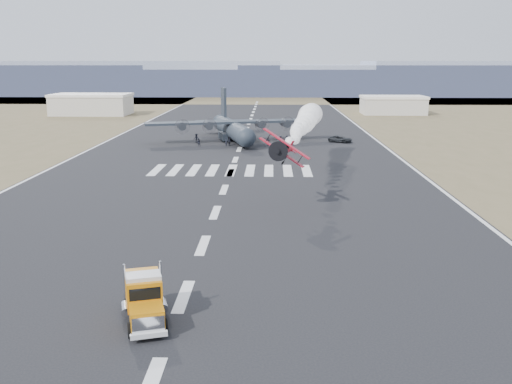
{
  "coord_description": "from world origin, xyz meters",
  "views": [
    {
      "loc": [
        6.5,
        -39.31,
        17.07
      ],
      "look_at": [
        4.89,
        17.31,
        4.0
      ],
      "focal_mm": 40.0,
      "sensor_mm": 36.0,
      "label": 1
    }
  ],
  "objects_px": {
    "crew_a": "(240,139)",
    "crew_d": "(268,142)",
    "crew_h": "(230,141)",
    "crew_c": "(196,138)",
    "hangar_right": "(393,105)",
    "transport_aircraft": "(232,128)",
    "hangar_left": "(92,104)",
    "crew_b": "(199,142)",
    "crew_g": "(226,142)",
    "crew_e": "(280,140)",
    "support_vehicle": "(340,139)",
    "crew_f": "(287,139)",
    "aerobatic_biplane": "(284,149)",
    "semi_truck": "(144,297)"
  },
  "relations": [
    {
      "from": "crew_g",
      "to": "crew_h",
      "type": "xyz_separation_m",
      "value": [
        0.65,
        1.28,
        -0.05
      ]
    },
    {
      "from": "transport_aircraft",
      "to": "crew_d",
      "type": "height_order",
      "value": "transport_aircraft"
    },
    {
      "from": "hangar_right",
      "to": "aerobatic_biplane",
      "type": "xyz_separation_m",
      "value": [
        -38.12,
        -123.53,
        4.0
      ]
    },
    {
      "from": "hangar_left",
      "to": "aerobatic_biplane",
      "type": "xyz_separation_m",
      "value": [
        59.88,
        -118.53,
        3.6
      ]
    },
    {
      "from": "transport_aircraft",
      "to": "support_vehicle",
      "type": "xyz_separation_m",
      "value": [
        23.29,
        -2.2,
        -2.12
      ]
    },
    {
      "from": "hangar_left",
      "to": "crew_d",
      "type": "distance_m",
      "value": 89.39
    },
    {
      "from": "crew_e",
      "to": "crew_f",
      "type": "height_order",
      "value": "crew_e"
    },
    {
      "from": "crew_g",
      "to": "crew_a",
      "type": "bearing_deg",
      "value": -48.37
    },
    {
      "from": "crew_e",
      "to": "crew_f",
      "type": "bearing_deg",
      "value": -3.39
    },
    {
      "from": "transport_aircraft",
      "to": "support_vehicle",
      "type": "bearing_deg",
      "value": -20.37
    },
    {
      "from": "crew_b",
      "to": "crew_d",
      "type": "distance_m",
      "value": 14.23
    },
    {
      "from": "aerobatic_biplane",
      "to": "crew_c",
      "type": "distance_m",
      "value": 58.1
    },
    {
      "from": "aerobatic_biplane",
      "to": "crew_g",
      "type": "bearing_deg",
      "value": 110.5
    },
    {
      "from": "aerobatic_biplane",
      "to": "transport_aircraft",
      "type": "xyz_separation_m",
      "value": [
        -10.08,
        58.28,
        -4.18
      ]
    },
    {
      "from": "aerobatic_biplane",
      "to": "crew_b",
      "type": "distance_m",
      "value": 52.85
    },
    {
      "from": "crew_g",
      "to": "crew_c",
      "type": "bearing_deg",
      "value": 34.26
    },
    {
      "from": "crew_c",
      "to": "crew_g",
      "type": "distance_m",
      "value": 8.47
    },
    {
      "from": "semi_truck",
      "to": "support_vehicle",
      "type": "xyz_separation_m",
      "value": [
        23.09,
        86.55,
        -0.91
      ]
    },
    {
      "from": "aerobatic_biplane",
      "to": "crew_e",
      "type": "relative_size",
      "value": 3.17
    },
    {
      "from": "hangar_left",
      "to": "hangar_right",
      "type": "bearing_deg",
      "value": 2.92
    },
    {
      "from": "support_vehicle",
      "to": "crew_b",
      "type": "bearing_deg",
      "value": 129.64
    },
    {
      "from": "crew_b",
      "to": "transport_aircraft",
      "type": "bearing_deg",
      "value": -137.36
    },
    {
      "from": "crew_h",
      "to": "crew_c",
      "type": "bearing_deg",
      "value": 82.26
    },
    {
      "from": "aerobatic_biplane",
      "to": "transport_aircraft",
      "type": "relative_size",
      "value": 0.16
    },
    {
      "from": "crew_c",
      "to": "crew_h",
      "type": "height_order",
      "value": "crew_c"
    },
    {
      "from": "support_vehicle",
      "to": "hangar_left",
      "type": "bearing_deg",
      "value": 77.22
    },
    {
      "from": "transport_aircraft",
      "to": "crew_h",
      "type": "xyz_separation_m",
      "value": [
        -0.06,
        -7.02,
        -1.96
      ]
    },
    {
      "from": "hangar_right",
      "to": "crew_h",
      "type": "height_order",
      "value": "hangar_right"
    },
    {
      "from": "transport_aircraft",
      "to": "semi_truck",
      "type": "bearing_deg",
      "value": -104.86
    },
    {
      "from": "crew_b",
      "to": "support_vehicle",
      "type": "bearing_deg",
      "value": -178.4
    },
    {
      "from": "hangar_right",
      "to": "crew_d",
      "type": "distance_m",
      "value": 83.67
    },
    {
      "from": "transport_aircraft",
      "to": "crew_a",
      "type": "bearing_deg",
      "value": -77.97
    },
    {
      "from": "semi_truck",
      "to": "transport_aircraft",
      "type": "distance_m",
      "value": 88.75
    },
    {
      "from": "hangar_left",
      "to": "crew_b",
      "type": "relative_size",
      "value": 15.48
    },
    {
      "from": "support_vehicle",
      "to": "crew_d",
      "type": "distance_m",
      "value": 16.5
    },
    {
      "from": "crew_b",
      "to": "crew_g",
      "type": "height_order",
      "value": "crew_g"
    },
    {
      "from": "crew_d",
      "to": "crew_e",
      "type": "distance_m",
      "value": 3.52
    },
    {
      "from": "crew_a",
      "to": "crew_d",
      "type": "relative_size",
      "value": 1.02
    },
    {
      "from": "support_vehicle",
      "to": "crew_f",
      "type": "xyz_separation_m",
      "value": [
        -11.44,
        -1.86,
        0.12
      ]
    },
    {
      "from": "hangar_right",
      "to": "transport_aircraft",
      "type": "height_order",
      "value": "transport_aircraft"
    },
    {
      "from": "crew_a",
      "to": "hangar_right",
      "type": "bearing_deg",
      "value": -163.57
    },
    {
      "from": "crew_a",
      "to": "crew_e",
      "type": "relative_size",
      "value": 0.93
    },
    {
      "from": "semi_truck",
      "to": "crew_b",
      "type": "bearing_deg",
      "value": 77.9
    },
    {
      "from": "crew_c",
      "to": "crew_h",
      "type": "xyz_separation_m",
      "value": [
        7.44,
        -3.78,
        -0.09
      ]
    },
    {
      "from": "hangar_left",
      "to": "crew_f",
      "type": "relative_size",
      "value": 14.68
    },
    {
      "from": "hangar_right",
      "to": "crew_a",
      "type": "relative_size",
      "value": 11.96
    },
    {
      "from": "aerobatic_biplane",
      "to": "crew_d",
      "type": "relative_size",
      "value": 3.47
    },
    {
      "from": "transport_aircraft",
      "to": "crew_c",
      "type": "relative_size",
      "value": 19.81
    },
    {
      "from": "crew_a",
      "to": "hangar_left",
      "type": "bearing_deg",
      "value": -90.72
    },
    {
      "from": "transport_aircraft",
      "to": "crew_d",
      "type": "bearing_deg",
      "value": -60.58
    }
  ]
}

